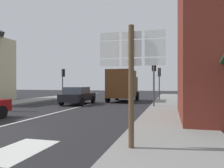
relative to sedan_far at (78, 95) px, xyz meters
The scene contains 10 objects.
ground_plane 1.79m from the sedan_far, 54.88° to the right, with size 80.00×80.00×0.00m, color #232326.
sidewalk_right 8.40m from the sedan_far, 23.43° to the right, with size 3.12×44.00×0.14m, color gray.
lane_centre_stripe 5.46m from the sedan_far, 80.06° to the right, with size 0.16×12.00×0.01m, color silver.
lane_turn_arrow 12.92m from the sedan_far, 72.93° to the right, with size 1.20×2.20×0.01m, color silver.
sedan_far is the anchor object (origin of this frame).
delivery_truck 4.99m from the sedan_far, 51.30° to the left, with size 2.53×5.03×3.05m.
route_sign_post 13.58m from the sedan_far, 60.57° to the right, with size 1.66×0.14×3.20m.
traffic_light_near_right 6.78m from the sedan_far, ahead, with size 0.30×0.49×3.56m.
traffic_light_far_left 7.82m from the sedan_far, 126.73° to the left, with size 0.30×0.49×3.47m.
traffic_light_far_right 9.35m from the sedan_far, 45.61° to the left, with size 0.30×0.49×3.41m.
Camera 1 is at (6.66, -5.89, 1.73)m, focal length 35.33 mm.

